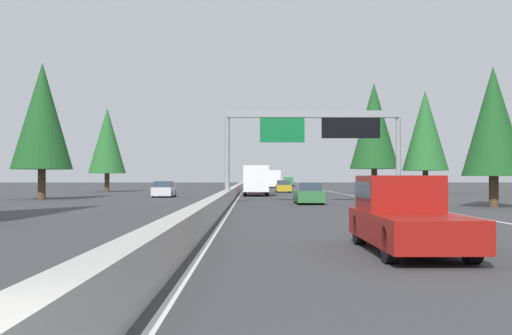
{
  "coord_description": "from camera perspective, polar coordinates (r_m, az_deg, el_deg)",
  "views": [
    {
      "loc": [
        -3.47,
        -1.44,
        1.81
      ],
      "look_at": [
        48.32,
        -1.81,
        2.64
      ],
      "focal_mm": 43.51,
      "sensor_mm": 36.0,
      "label": 1
    }
  ],
  "objects": [
    {
      "name": "sign_gantry_overhead",
      "position": [
        44.82,
        5.48,
        3.51
      ],
      "size": [
        0.5,
        12.68,
        6.62
      ],
      "color": "gray",
      "rests_on": "ground"
    },
    {
      "name": "median_barrier",
      "position": [
        83.5,
        -1.61,
        -1.85
      ],
      "size": [
        180.0,
        0.56,
        0.9
      ],
      "primitive_type": "cube",
      "color": "#ADAAA3",
      "rests_on": "ground"
    },
    {
      "name": "minivan_far_left",
      "position": [
        130.57,
        1.24,
        -1.3
      ],
      "size": [
        5.0,
        1.95,
        1.69
      ],
      "color": "red",
      "rests_on": "ground"
    },
    {
      "name": "conifer_left_near",
      "position": [
        54.41,
        -19.07,
        4.49
      ],
      "size": [
        4.99,
        4.99,
        11.34
      ],
      "color": "#4C3823",
      "rests_on": "ground"
    },
    {
      "name": "sedan_near_center",
      "position": [
        75.62,
        2.53,
        -1.77
      ],
      "size": [
        4.4,
        1.8,
        1.47
      ],
      "color": "#AD931E",
      "rests_on": "ground"
    },
    {
      "name": "ground_plane",
      "position": [
        63.51,
        -1.71,
        -2.55
      ],
      "size": [
        320.0,
        320.0,
        0.0
      ],
      "primitive_type": "plane",
      "color": "#38383A"
    },
    {
      "name": "sedan_mid_center",
      "position": [
        42.63,
        4.86,
        -2.44
      ],
      "size": [
        4.4,
        1.8,
        1.47
      ],
      "color": "#2D6B38",
      "rests_on": "ground"
    },
    {
      "name": "conifer_right_mid",
      "position": [
        72.98,
        10.8,
        3.77
      ],
      "size": [
        5.61,
        5.61,
        12.76
      ],
      "color": "#4C3823",
      "rests_on": "ground"
    },
    {
      "name": "pickup_distant_b",
      "position": [
        128.65,
        3.02,
        -1.32
      ],
      "size": [
        5.6,
        2.0,
        1.86
      ],
      "color": "#2D6B38",
      "rests_on": "ground"
    },
    {
      "name": "conifer_left_mid",
      "position": [
        80.78,
        -13.52,
        2.4
      ],
      "size": [
        4.68,
        4.68,
        10.63
      ],
      "color": "#4C3823",
      "rests_on": "ground"
    },
    {
      "name": "conifer_right_near",
      "position": [
        40.7,
        20.98,
        3.98
      ],
      "size": [
        3.8,
        3.8,
        8.64
      ],
      "color": "#4C3823",
      "rests_on": "ground"
    },
    {
      "name": "shoulder_stripe_median",
      "position": [
        73.5,
        -1.34,
        -2.33
      ],
      "size": [
        160.0,
        0.16,
        0.01
      ],
      "primitive_type": "cube",
      "color": "silver",
      "rests_on": "ground"
    },
    {
      "name": "sedan_mid_left",
      "position": [
        71.83,
        0.01,
        -1.82
      ],
      "size": [
        4.4,
        1.8,
        1.47
      ],
      "color": "red",
      "rests_on": "ground"
    },
    {
      "name": "pickup_far_right",
      "position": [
        15.75,
        13.51,
        -4.16
      ],
      "size": [
        5.6,
        2.0,
        1.86
      ],
      "color": "maroon",
      "rests_on": "ground"
    },
    {
      "name": "bus_near_right",
      "position": [
        113.01,
        1.53,
        -0.97
      ],
      "size": [
        11.5,
        2.55,
        3.1
      ],
      "color": "white",
      "rests_on": "ground"
    },
    {
      "name": "shoulder_stripe_right",
      "position": [
        74.18,
        7.4,
        -2.31
      ],
      "size": [
        160.0,
        0.16,
        0.01
      ],
      "primitive_type": "cube",
      "color": "silver",
      "rests_on": "ground"
    },
    {
      "name": "box_truck_distant_a",
      "position": [
        61.56,
        -0.01,
        -1.11
      ],
      "size": [
        8.5,
        2.4,
        2.95
      ],
      "color": "white",
      "rests_on": "ground"
    },
    {
      "name": "conifer_right_far",
      "position": [
        74.26,
        15.29,
        3.3
      ],
      "size": [
        5.23,
        5.23,
        11.9
      ],
      "color": "#4C3823",
      "rests_on": "ground"
    },
    {
      "name": "oncoming_near",
      "position": [
        57.95,
        -8.44,
        -2.03
      ],
      "size": [
        4.4,
        1.8,
        1.47
      ],
      "rotation": [
        0.0,
        0.0,
        3.14
      ],
      "color": "silver",
      "rests_on": "ground"
    }
  ]
}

